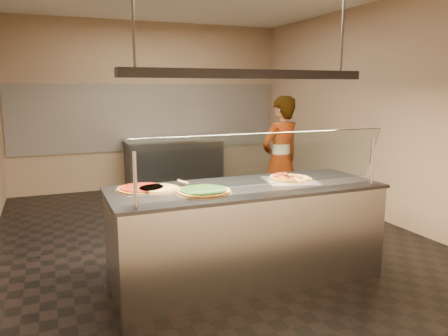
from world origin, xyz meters
name	(u,v)px	position (x,y,z in m)	size (l,w,h in m)	color
ground	(206,235)	(0.00, 0.00, -0.01)	(5.00, 6.00, 0.02)	black
wall_back	(150,106)	(0.00, 3.01, 1.50)	(5.00, 0.02, 3.00)	tan
wall_front	(379,145)	(0.00, -3.01, 1.50)	(5.00, 0.02, 3.00)	tan
wall_right	(371,111)	(2.51, 0.00, 1.50)	(0.02, 6.00, 3.00)	tan
tile_band	(151,117)	(0.00, 2.98, 1.30)	(4.90, 0.02, 1.20)	silver
serving_counter	(246,234)	(-0.10, -1.40, 0.47)	(2.54, 0.94, 0.93)	#B7B7BC
sneeze_guard	(264,160)	(-0.10, -1.75, 1.23)	(2.30, 0.18, 0.54)	#B7B7BC
perforated_tray	(290,180)	(0.40, -1.35, 0.94)	(0.58, 0.58, 0.01)	silver
half_pizza_pepperoni	(282,178)	(0.30, -1.35, 0.96)	(0.28, 0.43, 0.05)	olive
half_pizza_sausage	(298,177)	(0.49, -1.36, 0.96)	(0.28, 0.43, 0.04)	olive
pizza_spinach	(204,191)	(-0.56, -1.52, 0.95)	(0.50, 0.50, 0.03)	silver
pizza_cheese	(158,189)	(-0.90, -1.28, 0.94)	(0.42, 0.42, 0.03)	silver
pizza_tomato	(142,188)	(-1.03, -1.20, 0.94)	(0.47, 0.47, 0.03)	silver
pizza_spatula	(189,182)	(-0.58, -1.17, 0.96)	(0.24, 0.21, 0.02)	#B7B7BC
prep_table	(174,164)	(0.30, 2.55, 0.47)	(1.70, 0.74, 0.93)	#38383D
worker	(280,160)	(1.12, 0.12, 0.86)	(0.63, 0.41, 1.73)	#403D4B
heat_lamp_housing	(247,74)	(-0.10, -1.40, 1.95)	(2.30, 0.18, 0.08)	#38383D
lamp_rod_left	(132,1)	(-1.10, -1.40, 2.50)	(0.02, 0.02, 1.01)	#B7B7BC
lamp_rod_right	(343,17)	(0.90, -1.40, 2.50)	(0.02, 0.02, 1.01)	#B7B7BC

